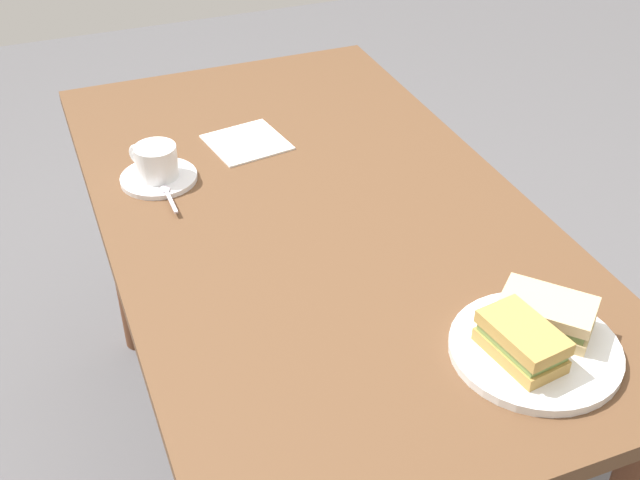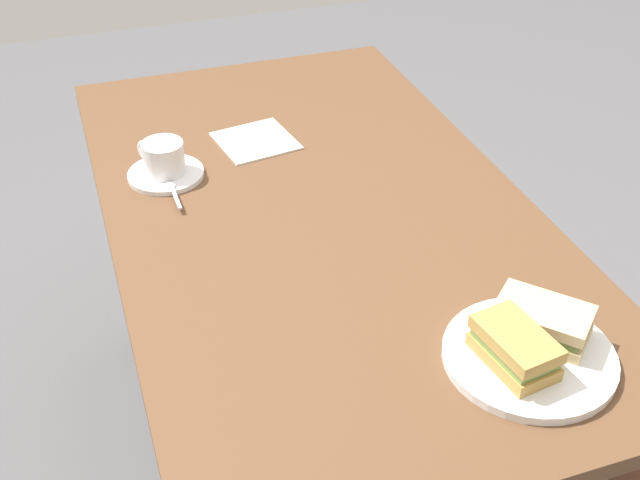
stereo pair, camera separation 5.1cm
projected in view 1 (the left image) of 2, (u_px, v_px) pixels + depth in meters
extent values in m
plane|color=#59585B|center=(316.00, 469.00, 1.94)|extent=(6.00, 6.00, 0.00)
cube|color=brown|center=(315.00, 213.00, 1.51)|extent=(1.35, 0.76, 0.03)
cylinder|color=brown|center=(122.00, 238.00, 2.09)|extent=(0.08, 0.08, 0.72)
cylinder|color=brown|center=(339.00, 192.00, 2.27)|extent=(0.08, 0.08, 0.72)
cylinder|color=white|center=(535.00, 350.00, 1.18)|extent=(0.25, 0.25, 0.01)
cube|color=#B88E46|center=(520.00, 350.00, 1.15)|extent=(0.13, 0.09, 0.02)
cube|color=#7B9A4C|center=(522.00, 341.00, 1.14)|extent=(0.12, 0.08, 0.01)
cube|color=#B38D46|center=(523.00, 332.00, 1.13)|extent=(0.13, 0.09, 0.02)
cube|color=#D5B880|center=(545.00, 322.00, 1.20)|extent=(0.16, 0.15, 0.02)
cube|color=olive|center=(546.00, 314.00, 1.19)|extent=(0.14, 0.14, 0.01)
cube|color=#D3B584|center=(548.00, 305.00, 1.18)|extent=(0.16, 0.15, 0.02)
cylinder|color=white|center=(159.00, 178.00, 1.57)|extent=(0.15, 0.15, 0.01)
cylinder|color=white|center=(157.00, 161.00, 1.55)|extent=(0.08, 0.08, 0.06)
cylinder|color=#B27D45|center=(155.00, 149.00, 1.53)|extent=(0.07, 0.07, 0.01)
torus|color=white|center=(138.00, 155.00, 1.57)|extent=(0.04, 0.03, 0.04)
cube|color=silver|center=(171.00, 202.00, 1.49)|extent=(0.08, 0.01, 0.00)
ellipsoid|color=silver|center=(165.00, 189.00, 1.52)|extent=(0.03, 0.02, 0.01)
cube|color=white|center=(247.00, 142.00, 1.69)|extent=(0.17, 0.17, 0.00)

